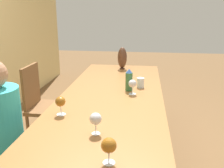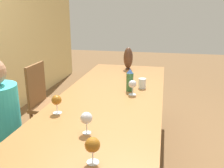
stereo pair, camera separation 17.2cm
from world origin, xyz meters
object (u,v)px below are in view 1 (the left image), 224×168
at_px(water_bottle, 129,80).
at_px(vase, 122,58).
at_px(wine_glass_3, 60,102).
at_px(wine_glass_0, 132,84).
at_px(wine_glass_2, 109,146).
at_px(water_tumbler, 140,83).
at_px(chair_far, 43,103).
at_px(person_near, 2,131).
at_px(wine_glass_1, 96,119).

relative_size(water_bottle, vase, 0.75).
bearing_deg(wine_glass_3, wine_glass_0, -42.96).
xyz_separation_m(vase, wine_glass_2, (-2.14, -0.13, -0.05)).
height_order(vase, wine_glass_0, vase).
distance_m(water_tumbler, chair_far, 1.16).
xyz_separation_m(water_tumbler, wine_glass_3, (-0.77, 0.59, 0.05)).
distance_m(water_bottle, vase, 0.92).
bearing_deg(water_tumbler, wine_glass_2, 174.37).
height_order(vase, wine_glass_2, vase).
relative_size(wine_glass_2, person_near, 0.12).
xyz_separation_m(vase, wine_glass_0, (-1.02, -0.19, -0.05)).
distance_m(wine_glass_0, wine_glass_1, 0.84).
height_order(water_tumbler, chair_far, chair_far).
bearing_deg(wine_glass_0, wine_glass_3, 137.04).
bearing_deg(water_tumbler, wine_glass_3, 142.88).
distance_m(water_bottle, wine_glass_1, 0.94).
height_order(water_tumbler, wine_glass_1, wine_glass_1).
relative_size(water_bottle, water_tumbler, 2.16).
distance_m(wine_glass_1, chair_far, 1.47).
bearing_deg(vase, wine_glass_1, -179.85).
distance_m(water_bottle, wine_glass_3, 0.81).
xyz_separation_m(wine_glass_1, chair_far, (1.14, 0.86, -0.36)).
distance_m(water_bottle, wine_glass_0, 0.11).
xyz_separation_m(water_tumbler, wine_glass_1, (-1.04, 0.26, 0.05)).
relative_size(water_bottle, person_near, 0.19).
height_order(wine_glass_1, person_near, person_near).
height_order(vase, wine_glass_3, vase).
bearing_deg(wine_glass_0, vase, 10.65).
distance_m(chair_far, person_near, 0.99).
height_order(wine_glass_1, wine_glass_2, same).
distance_m(wine_glass_0, wine_glass_3, 0.76).
bearing_deg(wine_glass_0, wine_glass_1, 167.18).
xyz_separation_m(water_tumbler, chair_far, (0.10, 1.11, -0.31)).
relative_size(water_tumbler, person_near, 0.09).
xyz_separation_m(water_bottle, person_near, (-0.76, 0.92, -0.22)).
relative_size(vase, wine_glass_3, 2.02).
height_order(wine_glass_3, person_near, person_near).
bearing_deg(water_tumbler, water_bottle, 135.61).
height_order(vase, wine_glass_1, vase).
height_order(water_tumbler, wine_glass_0, wine_glass_0).
relative_size(water_bottle, wine_glass_2, 1.52).
height_order(water_bottle, wine_glass_3, water_bottle).
xyz_separation_m(vase, wine_glass_1, (-1.84, -0.00, -0.05)).
bearing_deg(vase, wine_glass_2, -176.54).
distance_m(vase, chair_far, 1.18).
height_order(water_bottle, wine_glass_0, water_bottle).
distance_m(water_tumbler, wine_glass_2, 1.35).
xyz_separation_m(water_bottle, wine_glass_1, (-0.93, 0.15, -0.00)).
relative_size(chair_far, person_near, 0.78).
relative_size(wine_glass_0, wine_glass_3, 0.98).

